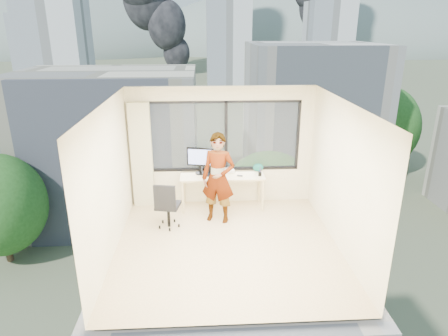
{
  "coord_description": "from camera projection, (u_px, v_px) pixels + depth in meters",
  "views": [
    {
      "loc": [
        -0.41,
        -6.25,
        3.77
      ],
      "look_at": [
        0.0,
        1.0,
        1.15
      ],
      "focal_mm": 31.67,
      "sensor_mm": 36.0,
      "label": 1
    }
  ],
  "objects": [
    {
      "name": "tree_b",
      "position": [
        267.0,
        228.0,
        27.52
      ],
      "size": [
        7.6,
        7.6,
        9.0
      ],
      "primitive_type": null,
      "color": "#204C19",
      "rests_on": "exterior_ground"
    },
    {
      "name": "handbag",
      "position": [
        258.0,
        167.0,
        8.68
      ],
      "size": [
        0.25,
        0.15,
        0.18
      ],
      "primitive_type": "ellipsoid",
      "rotation": [
        0.0,
        0.0,
        0.15
      ],
      "color": "#0C4B41",
      "rests_on": "desk"
    },
    {
      "name": "tree_a",
      "position": [
        1.0,
        216.0,
        30.38
      ],
      "size": [
        7.0,
        7.0,
        8.0
      ],
      "primitive_type": null,
      "color": "#204C19",
      "rests_on": "exterior_ground"
    },
    {
      "name": "laptop",
      "position": [
        214.0,
        170.0,
        8.45
      ],
      "size": [
        0.38,
        0.4,
        0.22
      ],
      "primitive_type": null,
      "rotation": [
        0.0,
        0.0,
        -0.14
      ],
      "color": "black",
      "rests_on": "desk"
    },
    {
      "name": "exterior_ground",
      "position": [
        203.0,
        86.0,
        124.62
      ],
      "size": [
        400.0,
        400.0,
        0.04
      ],
      "primitive_type": "cube",
      "color": "#515B3D",
      "rests_on": "ground"
    },
    {
      "name": "wall_front",
      "position": [
        238.0,
        239.0,
        4.86
      ],
      "size": [
        4.0,
        0.01,
        2.6
      ],
      "primitive_type": "cube",
      "color": "beige",
      "rests_on": "ground"
    },
    {
      "name": "far_tower_c",
      "position": [
        327.0,
        40.0,
        141.38
      ],
      "size": [
        15.0,
        15.0,
        26.0
      ],
      "primitive_type": "cube",
      "color": "silver",
      "rests_on": "exterior_ground"
    },
    {
      "name": "far_tower_a",
      "position": [
        56.0,
        42.0,
        94.53
      ],
      "size": [
        14.0,
        14.0,
        28.0
      ],
      "primitive_type": "cube",
      "color": "silver",
      "rests_on": "exterior_ground"
    },
    {
      "name": "cellphone",
      "position": [
        240.0,
        176.0,
        8.42
      ],
      "size": [
        0.13,
        0.08,
        0.01
      ],
      "primitive_type": "cube",
      "rotation": [
        0.0,
        0.0,
        -0.19
      ],
      "color": "black",
      "rests_on": "desk"
    },
    {
      "name": "far_tower_d",
      "position": [
        39.0,
        45.0,
        145.87
      ],
      "size": [
        16.0,
        14.0,
        22.0
      ],
      "primitive_type": "cube",
      "color": "silver",
      "rests_on": "exterior_ground"
    },
    {
      "name": "near_bldg_a",
      "position": [
        112.0,
        147.0,
        37.25
      ],
      "size": [
        16.0,
        12.0,
        14.0
      ],
      "primitive_type": "cube",
      "color": "beige",
      "rests_on": "exterior_ground"
    },
    {
      "name": "ceiling",
      "position": [
        228.0,
        104.0,
        6.29
      ],
      "size": [
        4.0,
        4.0,
        0.01
      ],
      "primitive_type": "cube",
      "color": "white",
      "rests_on": "ground"
    },
    {
      "name": "game_console",
      "position": [
        227.0,
        170.0,
        8.66
      ],
      "size": [
        0.33,
        0.29,
        0.07
      ],
      "primitive_type": "cube",
      "rotation": [
        0.0,
        0.0,
        0.21
      ],
      "color": "white",
      "rests_on": "desk"
    },
    {
      "name": "tree_c",
      "position": [
        383.0,
        135.0,
        48.96
      ],
      "size": [
        8.4,
        8.4,
        10.0
      ],
      "primitive_type": null,
      "color": "#204C19",
      "rests_on": "exterior_ground"
    },
    {
      "name": "hill_b",
      "position": [
        325.0,
        49.0,
        317.76
      ],
      "size": [
        300.0,
        220.0,
        96.0
      ],
      "primitive_type": "ellipsoid",
      "color": "slate",
      "rests_on": "exterior_ground"
    },
    {
      "name": "hill_a",
      "position": [
        47.0,
        50.0,
        306.07
      ],
      "size": [
        288.0,
        216.0,
        90.0
      ],
      "primitive_type": "ellipsoid",
      "color": "slate",
      "rests_on": "exterior_ground"
    },
    {
      "name": "wall_left",
      "position": [
        109.0,
        182.0,
        6.63
      ],
      "size": [
        0.01,
        4.0,
        2.6
      ],
      "primitive_type": "cube",
      "color": "beige",
      "rests_on": "ground"
    },
    {
      "name": "floor",
      "position": [
        227.0,
        246.0,
        7.17
      ],
      "size": [
        4.0,
        4.0,
        0.01
      ],
      "primitive_type": "cube",
      "color": "beige",
      "rests_on": "ground"
    },
    {
      "name": "chair",
      "position": [
        168.0,
        204.0,
        7.72
      ],
      "size": [
        0.58,
        0.58,
        0.98
      ],
      "primitive_type": null,
      "rotation": [
        0.0,
        0.0,
        -0.19
      ],
      "color": "black",
      "rests_on": "floor"
    },
    {
      "name": "person",
      "position": [
        218.0,
        178.0,
        7.84
      ],
      "size": [
        0.77,
        0.62,
        1.84
      ],
      "primitive_type": "imported",
      "rotation": [
        0.0,
        0.0,
        -0.31
      ],
      "color": "#2D2D33",
      "rests_on": "floor"
    },
    {
      "name": "desk",
      "position": [
        222.0,
        191.0,
        8.61
      ],
      "size": [
        1.8,
        0.6,
        0.75
      ],
      "primitive_type": "cube",
      "color": "beige",
      "rests_on": "floor"
    },
    {
      "name": "monitor",
      "position": [
        201.0,
        161.0,
        8.47
      ],
      "size": [
        0.6,
        0.25,
        0.59
      ],
      "primitive_type": null,
      "rotation": [
        0.0,
        0.0,
        -0.22
      ],
      "color": "black",
      "rests_on": "desk"
    },
    {
      "name": "far_tower_b",
      "position": [
        228.0,
        35.0,
        119.96
      ],
      "size": [
        13.0,
        13.0,
        30.0
      ],
      "primitive_type": "cube",
      "color": "silver",
      "rests_on": "exterior_ground"
    },
    {
      "name": "window_wall",
      "position": [
        224.0,
        136.0,
        8.54
      ],
      "size": [
        3.3,
        0.16,
        1.55
      ],
      "primitive_type": null,
      "color": "black",
      "rests_on": "ground"
    },
    {
      "name": "wall_right",
      "position": [
        342.0,
        177.0,
        6.84
      ],
      "size": [
        0.01,
        4.0,
        2.6
      ],
      "primitive_type": "cube",
      "color": "beige",
      "rests_on": "ground"
    },
    {
      "name": "curtain",
      "position": [
        142.0,
        156.0,
        8.46
      ],
      "size": [
        0.45,
        0.14,
        2.3
      ],
      "primitive_type": "cube",
      "color": "beige",
      "rests_on": "floor"
    },
    {
      "name": "pen_cup",
      "position": [
        260.0,
        174.0,
        8.43
      ],
      "size": [
        0.09,
        0.09,
        0.09
      ],
      "primitive_type": "cylinder",
      "rotation": [
        0.0,
        0.0,
        0.37
      ],
      "color": "black",
      "rests_on": "desk"
    },
    {
      "name": "near_bldg_b",
      "position": [
        310.0,
        116.0,
        45.54
      ],
      "size": [
        14.0,
        13.0,
        16.0
      ],
      "primitive_type": "cube",
      "color": "silver",
      "rests_on": "exterior_ground"
    }
  ]
}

